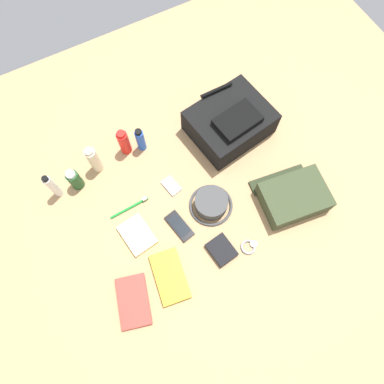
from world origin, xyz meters
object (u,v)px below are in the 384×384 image
Objects in this scene: wristwatch at (249,247)px; toothbrush at (132,207)px; toothpaste_tube at (53,186)px; paperback_novel at (133,301)px; shampoo_bottle at (75,180)px; media_player at (171,186)px; wallet at (221,250)px; notepad at (137,235)px; sunscreen_spray at (124,142)px; toiletry_pouch at (293,196)px; cell_phone at (179,226)px; travel_guidebook at (170,276)px; lotion_bottle at (94,160)px; deodorant_spray at (140,140)px; bucket_hat at (211,203)px; backpack at (230,122)px.

wristwatch is 0.40× the size of toothbrush.
paperback_novel is (0.10, -0.56, -0.07)m from toothpaste_tube.
toothbrush is at bearing -51.57° from shampoo_bottle.
media_player is 0.42m from wristwatch.
toothpaste_tube is 1.38× the size of shampoo_bottle.
wallet is (0.24, -0.34, 0.01)m from toothbrush.
media_player is 0.62× the size of notepad.
sunscreen_spray is 0.69m from wristwatch.
wristwatch is 0.52m from toothbrush.
toiletry_pouch is 0.28m from wristwatch.
toothbrush is (-0.09, -0.26, -0.06)m from sunscreen_spray.
sunscreen_spray is 0.41m from notepad.
cell_phone is at bearing 114.05° from wallet.
cell_phone is (0.13, 0.16, -0.00)m from travel_guidebook.
toiletry_pouch is 0.92m from shampoo_bottle.
shampoo_bottle is at bearing 119.32° from wallet.
sunscreen_spray is at bearing 111.72° from wristwatch.
shampoo_bottle is 0.75× the size of lotion_bottle.
travel_guidebook reaches higher than notepad.
media_player is (0.35, -0.20, -0.05)m from shampoo_bottle.
cell_phone reaches higher than media_player.
toiletry_pouch is 1.64× the size of toothbrush.
travel_guidebook is (-0.15, -0.57, -0.06)m from deodorant_spray.
shampoo_bottle is 0.68× the size of toothbrush.
shampoo_bottle is at bearing 142.32° from bucket_hat.
notepad is (0.12, 0.23, -0.00)m from paperback_novel.
deodorant_spray is at bearing 6.35° from shampoo_bottle.
sunscreen_spray reaches higher than wallet.
paperback_novel is 0.26m from notepad.
sunscreen_spray is at bearing 133.44° from toiletry_pouch.
toothbrush is 1.18× the size of notepad.
cell_phone is 2.01× the size of wristwatch.
deodorant_spray reaches higher than wristwatch.
wristwatch is (0.51, -0.58, -0.05)m from shampoo_bottle.
shampoo_bottle is (-0.78, 0.49, 0.02)m from toiletry_pouch.
backpack is 1.72× the size of travel_guidebook.
backpack reaches higher than shampoo_bottle.
toothpaste_tube is 1.79× the size of media_player.
lotion_bottle is 0.58m from travel_guidebook.
shampoo_bottle reaches higher than bucket_hat.
bucket_hat is 0.34m from travel_guidebook.
sunscreen_spray is at bearing 8.04° from lotion_bottle.
bucket_hat is at bearing 32.49° from travel_guidebook.
wallet is (0.40, -0.54, -0.05)m from shampoo_bottle.
deodorant_spray is 1.97× the size of wristwatch.
backpack is 2.57× the size of sunscreen_spray.
wristwatch is (0.26, -0.64, -0.06)m from sunscreen_spray.
lotion_bottle is at bearing 102.61° from toothbrush.
toiletry_pouch is 0.35m from bucket_hat.
sunscreen_spray is (0.15, 0.02, -0.01)m from lotion_bottle.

